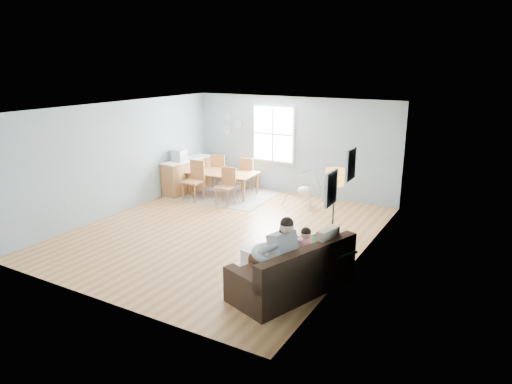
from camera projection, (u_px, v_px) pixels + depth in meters
The scene contains 22 objects.
room at pixel (222, 121), 9.41m from camera, with size 8.40×9.40×3.90m.
window at pixel (273, 134), 12.80m from camera, with size 1.32×0.08×1.62m.
pictures at pixel (341, 176), 7.28m from camera, with size 0.05×1.34×0.74m.
wall_plates at pixel (231, 124), 13.43m from camera, with size 0.67×0.02×0.66m.
sofa at pixel (295, 274), 7.35m from camera, with size 1.56×2.29×0.86m.
green_throw at pixel (321, 248), 7.79m from camera, with size 0.97×0.79×0.04m, color #135724.
beige_pillow at pixel (328, 243), 7.42m from camera, with size 0.14×0.49×0.49m, color #C6AF97.
father at pixel (276, 252), 7.14m from camera, with size 1.02×0.62×1.37m.
nursing_pillow at pixel (269, 253), 7.27m from camera, with size 0.56×0.56×0.15m, color #A6BFD0.
infant at pixel (270, 248), 7.28m from camera, with size 0.16×0.37×0.14m.
toddler at pixel (301, 246), 7.42m from camera, with size 0.56×0.35×0.84m.
floor_lamp at pixel (335, 185), 8.40m from camera, with size 0.35×0.35×1.72m.
storage_cube at pixel (258, 263), 7.86m from camera, with size 0.54×0.51×0.51m.
rug at pixel (223, 195), 12.80m from camera, with size 2.71×2.06×0.01m, color gray.
dining_table at pixel (223, 184), 12.71m from camera, with size 1.86×1.04×0.65m, color brown.
chair_sw at pixel (195, 177), 12.25m from camera, with size 0.48×0.48×1.06m.
chair_se at pixel (227, 183), 11.87m from camera, with size 0.46×0.46×0.96m.
chair_nw at pixel (219, 168), 13.42m from camera, with size 0.54×0.54×1.00m.
chair_ne at pixel (249, 172), 13.04m from camera, with size 0.45×0.45×0.99m.
counter at pixel (187, 175), 13.04m from camera, with size 0.57×1.72×0.95m.
monitor at pixel (179, 155), 12.60m from camera, with size 0.34×0.32×0.32m.
baby_swing at pixel (305, 190), 11.81m from camera, with size 0.98×1.00×0.91m.
Camera 1 is at (5.27, -7.87, 3.61)m, focal length 32.00 mm.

